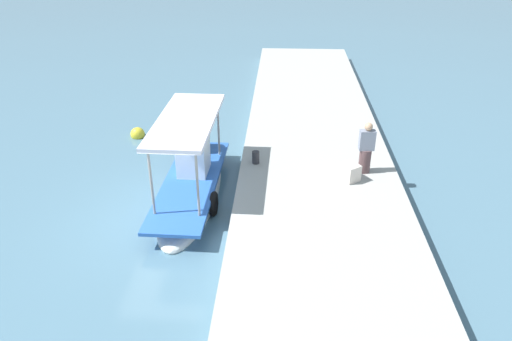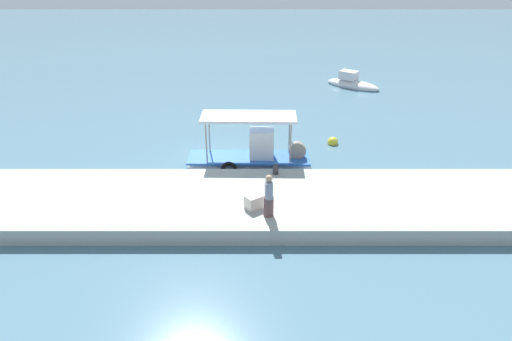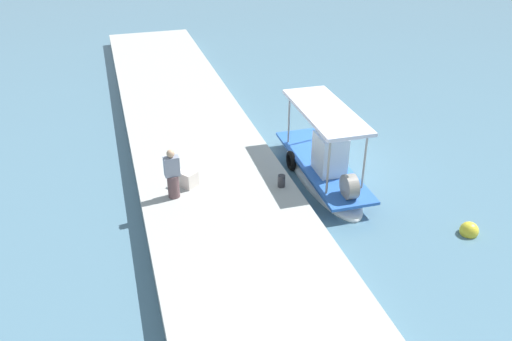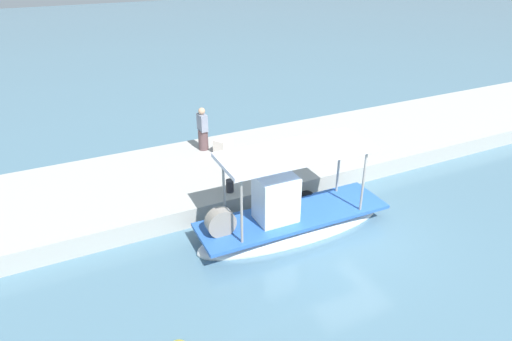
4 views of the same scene
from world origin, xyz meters
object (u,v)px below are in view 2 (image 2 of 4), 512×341
(fisherman_near_bollard, at_px, (269,197))
(mooring_bollard, at_px, (276,170))
(cargo_crate, at_px, (254,202))
(moored_boat_near, at_px, (353,84))
(main_fishing_boat, at_px, (252,159))
(marker_buoy, at_px, (333,142))

(fisherman_near_bollard, bearing_deg, mooring_bollard, 83.46)
(mooring_bollard, bearing_deg, cargo_crate, -108.01)
(mooring_bollard, xyz_separation_m, moored_boat_near, (6.32, 15.86, -0.60))
(mooring_bollard, bearing_deg, main_fishing_boat, 119.11)
(fisherman_near_bollard, bearing_deg, cargo_crate, 135.98)
(cargo_crate, bearing_deg, fisherman_near_bollard, -44.02)
(fisherman_near_bollard, distance_m, mooring_bollard, 3.46)
(fisherman_near_bollard, relative_size, cargo_crate, 2.83)
(fisherman_near_bollard, height_order, moored_boat_near, fisherman_near_bollard)
(mooring_bollard, height_order, marker_buoy, mooring_bollard)
(mooring_bollard, distance_m, marker_buoy, 5.85)
(marker_buoy, bearing_deg, moored_boat_near, 74.30)
(main_fishing_boat, height_order, marker_buoy, main_fishing_boat)
(marker_buoy, bearing_deg, cargo_crate, -118.36)
(main_fishing_boat, height_order, fisherman_near_bollard, main_fishing_boat)
(moored_boat_near, bearing_deg, marker_buoy, -105.70)
(main_fishing_boat, relative_size, mooring_bollard, 14.66)
(main_fishing_boat, xyz_separation_m, marker_buoy, (4.29, 2.92, -0.33))
(marker_buoy, height_order, moored_boat_near, moored_boat_near)
(mooring_bollard, bearing_deg, fisherman_near_bollard, -96.54)
(moored_boat_near, bearing_deg, mooring_bollard, -111.74)
(moored_boat_near, bearing_deg, cargo_crate, -111.18)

